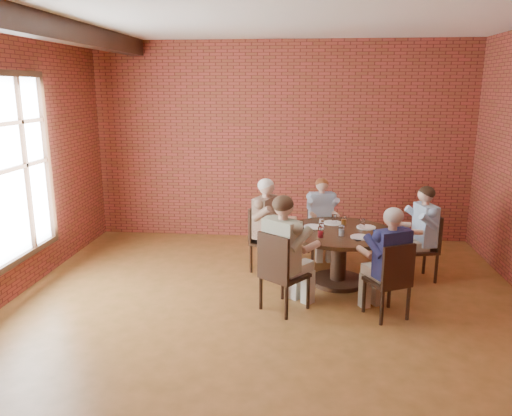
# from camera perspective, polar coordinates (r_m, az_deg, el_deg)

# --- Properties ---
(floor) EXTENTS (7.00, 7.00, 0.00)m
(floor) POSITION_cam_1_polar(r_m,az_deg,el_deg) (5.78, 1.03, -13.37)
(floor) COLOR #9B602F
(floor) RESTS_ON ground
(ceiling) EXTENTS (7.00, 7.00, 0.00)m
(ceiling) POSITION_cam_1_polar(r_m,az_deg,el_deg) (5.21, 1.20, 22.18)
(ceiling) COLOR white
(ceiling) RESTS_ON wall_back
(wall_back) EXTENTS (7.00, 0.00, 7.00)m
(wall_back) POSITION_cam_1_polar(r_m,az_deg,el_deg) (8.69, 2.85, 7.53)
(wall_back) COLOR #97362B
(wall_back) RESTS_ON ground
(wall_front) EXTENTS (7.00, 0.00, 7.00)m
(wall_front) POSITION_cam_1_polar(r_m,az_deg,el_deg) (1.92, -7.02, -15.45)
(wall_front) COLOR #97362B
(wall_front) RESTS_ON ground
(ceiling_beam) EXTENTS (0.22, 6.90, 0.26)m
(ceiling_beam) POSITION_cam_1_polar(r_m,az_deg,el_deg) (5.90, -24.74, 18.72)
(ceiling_beam) COLOR black
(ceiling_beam) RESTS_ON ceiling
(window) EXTENTS (0.10, 2.16, 2.36)m
(window) POSITION_cam_1_polar(r_m,az_deg,el_deg) (6.66, -27.11, 3.71)
(window) COLOR white
(window) RESTS_ON wall_left
(dining_table) EXTENTS (1.47, 1.47, 0.75)m
(dining_table) POSITION_cam_1_polar(r_m,az_deg,el_deg) (6.86, 9.47, -4.34)
(dining_table) COLOR black
(dining_table) RESTS_ON floor
(chair_a) EXTENTS (0.50, 0.50, 0.93)m
(chair_a) POSITION_cam_1_polar(r_m,az_deg,el_deg) (7.32, 18.77, -3.94)
(chair_a) COLOR black
(chair_a) RESTS_ON floor
(diner_a) EXTENTS (0.74, 0.65, 1.32)m
(diner_a) POSITION_cam_1_polar(r_m,az_deg,el_deg) (7.24, 18.27, -2.81)
(diner_a) COLOR teal
(diner_a) RESTS_ON floor
(chair_b) EXTENTS (0.45, 0.45, 0.89)m
(chair_b) POSITION_cam_1_polar(r_m,az_deg,el_deg) (8.00, 7.35, -1.96)
(chair_b) COLOR black
(chair_b) RESTS_ON floor
(diner_b) EXTENTS (0.58, 0.67, 1.25)m
(diner_b) POSITION_cam_1_polar(r_m,az_deg,el_deg) (7.89, 7.49, -1.15)
(diner_b) COLOR #9AACC4
(diner_b) RESTS_ON floor
(chair_c) EXTENTS (0.57, 0.57, 0.95)m
(chair_c) POSITION_cam_1_polar(r_m,az_deg,el_deg) (7.27, 0.80, -3.22)
(chair_c) COLOR black
(chair_c) RESTS_ON floor
(diner_c) EXTENTS (0.82, 0.75, 1.36)m
(diner_c) POSITION_cam_1_polar(r_m,az_deg,el_deg) (7.19, 1.44, -2.05)
(diner_c) COLOR brown
(diner_c) RESTS_ON floor
(chair_d) EXTENTS (0.65, 0.65, 0.98)m
(chair_d) POSITION_cam_1_polar(r_m,az_deg,el_deg) (5.94, 2.70, -7.08)
(chair_d) COLOR black
(chair_d) RESTS_ON floor
(diner_d) EXTENTS (0.89, 0.91, 1.41)m
(diner_d) POSITION_cam_1_polar(r_m,az_deg,el_deg) (5.94, 3.33, -5.22)
(diner_d) COLOR gray
(diner_d) RESTS_ON floor
(chair_e) EXTENTS (0.56, 0.56, 0.93)m
(chair_e) POSITION_cam_1_polar(r_m,az_deg,el_deg) (5.96, 15.25, -7.73)
(chair_e) COLOR black
(chair_e) RESTS_ON floor
(diner_e) EXTENTS (0.75, 0.80, 1.32)m
(diner_e) POSITION_cam_1_polar(r_m,az_deg,el_deg) (5.97, 14.86, -6.09)
(diner_e) COLOR #1C204E
(diner_e) RESTS_ON floor
(plate_a) EXTENTS (0.26, 0.26, 0.01)m
(plate_a) POSITION_cam_1_polar(r_m,az_deg,el_deg) (7.00, 12.47, -2.16)
(plate_a) COLOR white
(plate_a) RESTS_ON dining_table
(plate_b) EXTENTS (0.26, 0.26, 0.01)m
(plate_b) POSITION_cam_1_polar(r_m,az_deg,el_deg) (7.14, 8.72, -1.68)
(plate_b) COLOR white
(plate_b) RESTS_ON dining_table
(plate_c) EXTENTS (0.26, 0.26, 0.01)m
(plate_c) POSITION_cam_1_polar(r_m,az_deg,el_deg) (6.90, 6.55, -2.14)
(plate_c) COLOR white
(plate_c) RESTS_ON dining_table
(plate_d) EXTENTS (0.26, 0.26, 0.01)m
(plate_d) POSITION_cam_1_polar(r_m,az_deg,el_deg) (6.53, 11.86, -3.28)
(plate_d) COLOR white
(plate_d) RESTS_ON dining_table
(glass_a) EXTENTS (0.07, 0.07, 0.14)m
(glass_a) POSITION_cam_1_polar(r_m,az_deg,el_deg) (6.91, 12.07, -1.80)
(glass_a) COLOR white
(glass_a) RESTS_ON dining_table
(glass_b) EXTENTS (0.07, 0.07, 0.14)m
(glass_b) POSITION_cam_1_polar(r_m,az_deg,el_deg) (7.03, 10.00, -1.46)
(glass_b) COLOR white
(glass_b) RESTS_ON dining_table
(glass_c) EXTENTS (0.07, 0.07, 0.14)m
(glass_c) POSITION_cam_1_polar(r_m,az_deg,el_deg) (7.09, 8.93, -1.28)
(glass_c) COLOR white
(glass_c) RESTS_ON dining_table
(glass_d) EXTENTS (0.07, 0.07, 0.14)m
(glass_d) POSITION_cam_1_polar(r_m,az_deg,el_deg) (6.82, 7.49, -1.82)
(glass_d) COLOR white
(glass_d) RESTS_ON dining_table
(glass_e) EXTENTS (0.07, 0.07, 0.14)m
(glass_e) POSITION_cam_1_polar(r_m,az_deg,el_deg) (6.59, 7.50, -2.37)
(glass_e) COLOR white
(glass_e) RESTS_ON dining_table
(glass_f) EXTENTS (0.07, 0.07, 0.14)m
(glass_f) POSITION_cam_1_polar(r_m,az_deg,el_deg) (6.44, 7.39, -2.76)
(glass_f) COLOR white
(glass_f) RESTS_ON dining_table
(glass_g) EXTENTS (0.07, 0.07, 0.14)m
(glass_g) POSITION_cam_1_polar(r_m,az_deg,el_deg) (6.55, 9.74, -2.55)
(glass_g) COLOR white
(glass_g) RESTS_ON dining_table
(smartphone) EXTENTS (0.11, 0.15, 0.01)m
(smartphone) POSITION_cam_1_polar(r_m,az_deg,el_deg) (6.45, 11.38, -3.51)
(smartphone) COLOR black
(smartphone) RESTS_ON dining_table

